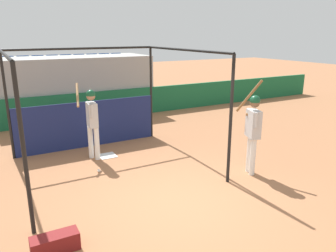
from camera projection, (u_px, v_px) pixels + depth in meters
ground_plane at (179, 202)px, 6.39m from camera, size 60.00×60.00×0.00m
outfield_wall at (83, 107)px, 12.19m from camera, size 24.00×0.12×1.07m
bleacher_section at (73, 86)px, 13.09m from camera, size 5.95×2.40×2.35m
batting_cage at (94, 110)px, 8.72m from camera, size 4.11×3.91×2.82m
home_plate at (108, 156)px, 8.80m from camera, size 0.44×0.44×0.02m
player_batter at (92, 118)px, 8.34m from camera, size 0.50×0.87×1.94m
player_waiting at (253, 127)px, 7.43m from camera, size 0.53×0.80×2.17m
equipment_bag at (55, 243)px, 4.91m from camera, size 0.70×0.28×0.28m
baseball at (99, 171)px, 7.76m from camera, size 0.07×0.07×0.07m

